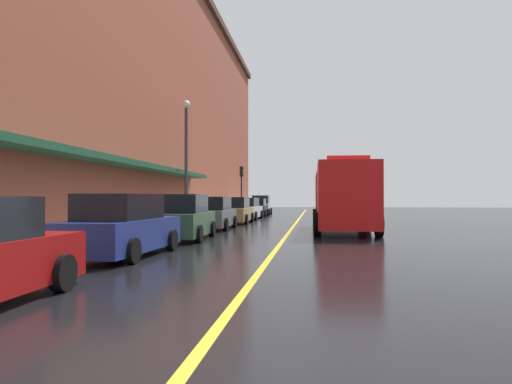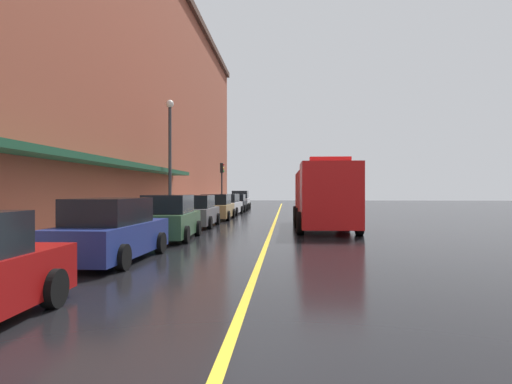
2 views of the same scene
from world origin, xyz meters
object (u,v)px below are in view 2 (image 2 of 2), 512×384
parked_car_2 (170,219)px  parked_car_6 (236,203)px  parking_meter_3 (127,213)px  parked_car_5 (227,205)px  parked_car_3 (196,212)px  parked_car_4 (217,208)px  street_lamp_left (170,147)px  traffic_light_near (222,177)px  parking_meter_2 (220,200)px  parked_car_1 (112,232)px  fire_truck (323,197)px  parking_meter_1 (208,201)px  parked_car_7 (240,201)px  parking_meter_4 (224,199)px  parking_meter_0 (157,209)px

parked_car_2 → parked_car_6: parked_car_2 is taller
parking_meter_3 → parked_car_5: bearing=85.7°
parked_car_5 → parked_car_3: bearing=-178.5°
parking_meter_3 → parked_car_4: bearing=83.3°
street_lamp_left → traffic_light_near: bearing=87.6°
parked_car_3 → parking_meter_2: 17.29m
parked_car_1 → parking_meter_3: parked_car_1 is taller
parked_car_2 → fire_truck: 8.51m
parked_car_6 → parking_meter_1: (-1.43, -6.49, 0.32)m
parking_meter_2 → parked_car_4: bearing=-82.6°
parked_car_7 → traffic_light_near: bearing=164.2°
parking_meter_2 → parking_meter_4: bearing=90.0°
fire_truck → parking_meter_3: bearing=-52.5°
parked_car_7 → parking_meter_0: bearing=175.9°
parked_car_5 → street_lamp_left: size_ratio=0.69×
parked_car_3 → street_lamp_left: (-1.91, 1.86, 3.61)m
parked_car_7 → parking_meter_0: size_ratio=3.14×
parked_car_2 → traffic_light_near: bearing=1.2°
parking_meter_4 → parked_car_5: bearing=-80.5°
parking_meter_1 → street_lamp_left: bearing=-93.8°
parking_meter_3 → street_lamp_left: bearing=94.0°
parked_car_7 → parking_meter_4: parked_car_7 is taller
parked_car_2 → parked_car_4: 11.97m
street_lamp_left → parked_car_7: bearing=84.8°
traffic_light_near → parked_car_5: bearing=-78.2°
parked_car_1 → parked_car_4: 17.31m
parked_car_1 → parked_car_4: size_ratio=0.98×
parked_car_2 → parked_car_4: size_ratio=0.90×
parking_meter_1 → parking_meter_3: (0.00, -17.72, 0.00)m
parked_car_4 → parking_meter_1: (-1.48, 5.13, 0.28)m
parking_meter_4 → traffic_light_near: (0.06, -1.95, 2.10)m
parked_car_5 → parked_car_2: bearing=-177.8°
parked_car_2 → parked_car_1: bearing=175.9°
parking_meter_0 → parking_meter_3: 4.01m
parked_car_4 → parking_meter_3: 12.67m
parked_car_3 → fire_truck: bearing=-95.6°
parked_car_2 → traffic_light_near: 24.10m
parked_car_6 → parking_meter_4: (-1.43, 2.30, 0.32)m
parked_car_6 → parked_car_5: bearing=179.0°
parked_car_7 → traffic_light_near: 5.40m
parked_car_6 → parked_car_2: bearing=179.7°
street_lamp_left → traffic_light_near: (0.66, 15.99, -1.24)m
parking_meter_4 → parked_car_6: bearing=-58.2°
parking_meter_3 → parked_car_2: bearing=22.4°
parking_meter_3 → parking_meter_1: bearing=90.0°
traffic_light_near → parked_car_7: bearing=75.3°
parked_car_6 → traffic_light_near: (-1.37, 0.35, 2.42)m
parked_car_1 → parked_car_3: parked_car_1 is taller
parked_car_4 → street_lamp_left: street_lamp_left is taller
parked_car_6 → parking_meter_1: size_ratio=3.12×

